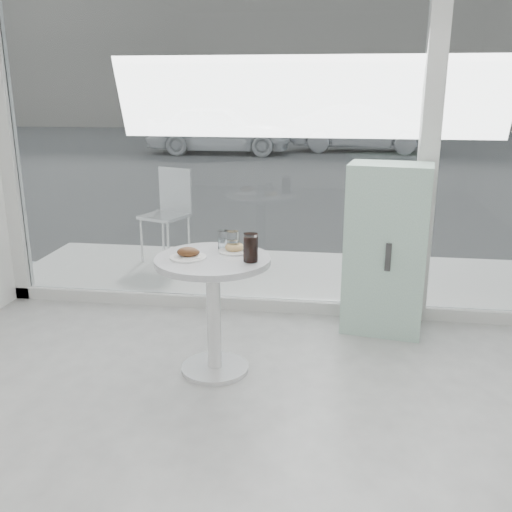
% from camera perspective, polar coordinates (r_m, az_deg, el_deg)
% --- Properties ---
extents(storefront, '(5.00, 0.14, 3.00)m').
position_cam_1_polar(storefront, '(4.39, 6.21, 15.60)').
color(storefront, silver).
rests_on(storefront, ground).
extents(main_table, '(0.72, 0.72, 0.77)m').
position_cam_1_polar(main_table, '(3.59, -4.30, -3.49)').
color(main_table, silver).
rests_on(main_table, ground).
extents(patio_deck, '(5.60, 1.60, 0.05)m').
position_cam_1_polar(patio_deck, '(5.48, 5.23, -2.16)').
color(patio_deck, silver).
rests_on(patio_deck, ground).
extents(street, '(40.00, 24.00, 0.00)m').
position_cam_1_polar(street, '(17.48, 7.51, 10.58)').
color(street, '#3D3D3D').
rests_on(street, ground).
extents(far_building, '(40.00, 2.00, 8.00)m').
position_cam_1_polar(far_building, '(26.48, 8.23, 21.21)').
color(far_building, gray).
rests_on(far_building, ground).
extents(mint_cabinet, '(0.64, 0.47, 1.26)m').
position_cam_1_polar(mint_cabinet, '(4.30, 12.87, 0.65)').
color(mint_cabinet, '#8EB5A1').
rests_on(mint_cabinet, ground).
extents(patio_chair, '(0.52, 0.52, 0.93)m').
position_cam_1_polar(patio_chair, '(5.93, -8.70, 4.72)').
color(patio_chair, silver).
rests_on(patio_chair, patio_deck).
extents(car_white, '(3.93, 1.64, 1.33)m').
position_cam_1_polar(car_white, '(16.09, -3.65, 12.56)').
color(car_white, white).
rests_on(car_white, street).
extents(car_silver, '(4.08, 1.67, 1.32)m').
position_cam_1_polar(car_silver, '(16.75, 10.74, 12.44)').
color(car_silver, '#97989E').
rests_on(car_silver, street).
extents(plate_fritter, '(0.22, 0.22, 0.07)m').
position_cam_1_polar(plate_fritter, '(3.51, -6.76, 0.20)').
color(plate_fritter, white).
rests_on(plate_fritter, main_table).
extents(plate_donut, '(0.21, 0.21, 0.05)m').
position_cam_1_polar(plate_donut, '(3.62, -2.18, 0.71)').
color(plate_donut, white).
rests_on(plate_donut, main_table).
extents(water_tumbler_a, '(0.07, 0.07, 0.12)m').
position_cam_1_polar(water_tumbler_a, '(3.69, -3.27, 1.55)').
color(water_tumbler_a, white).
rests_on(water_tumbler_a, main_table).
extents(water_tumbler_b, '(0.08, 0.08, 0.13)m').
position_cam_1_polar(water_tumbler_b, '(3.63, -2.32, 1.39)').
color(water_tumbler_b, white).
rests_on(water_tumbler_b, main_table).
extents(cola_glass, '(0.09, 0.09, 0.17)m').
position_cam_1_polar(cola_glass, '(3.40, -0.55, 0.79)').
color(cola_glass, white).
rests_on(cola_glass, main_table).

